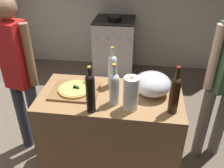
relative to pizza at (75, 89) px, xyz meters
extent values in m
cube|color=#6B5B4C|center=(0.10, 0.83, -0.94)|extent=(4.11, 3.72, 0.02)
cube|color=#9E7247|center=(0.30, -0.01, -0.48)|extent=(1.20, 0.60, 0.90)
cube|color=olive|center=(0.00, 0.00, -0.02)|extent=(0.40, 0.32, 0.02)
cylinder|color=tan|center=(0.00, 0.00, 0.00)|extent=(0.28, 0.28, 0.02)
cylinder|color=#EAC660|center=(0.00, 0.00, 0.01)|extent=(0.25, 0.25, 0.00)
cylinder|color=#335926|center=(-0.01, 0.03, 0.01)|extent=(0.02, 0.02, 0.01)
cylinder|color=#335926|center=(0.00, 0.00, 0.01)|extent=(0.03, 0.03, 0.01)
cylinder|color=#335926|center=(0.00, 0.00, 0.01)|extent=(0.03, 0.03, 0.01)
cylinder|color=#335926|center=(0.00, -0.01, 0.01)|extent=(0.02, 0.02, 0.01)
cylinder|color=#335926|center=(0.03, -0.01, 0.01)|extent=(0.02, 0.02, 0.01)
cylinder|color=#335926|center=(0.03, -0.01, 0.01)|extent=(0.03, 0.03, 0.01)
cylinder|color=#335926|center=(0.06, 0.09, 0.01)|extent=(0.03, 0.03, 0.01)
cylinder|color=#335926|center=(0.01, 0.01, 0.01)|extent=(0.03, 0.03, 0.01)
cylinder|color=#B2B2B7|center=(0.64, 0.06, -0.03)|extent=(0.13, 0.13, 0.01)
ellipsoid|color=silver|center=(0.64, 0.06, 0.06)|extent=(0.31, 0.31, 0.19)
cylinder|color=white|center=(0.48, -0.16, 0.10)|extent=(0.12, 0.12, 0.27)
cylinder|color=#997551|center=(0.48, -0.16, 0.11)|extent=(0.03, 0.03, 0.27)
cylinder|color=silver|center=(0.30, 0.15, 0.09)|extent=(0.08, 0.08, 0.25)
sphere|color=silver|center=(0.30, 0.15, 0.22)|extent=(0.08, 0.08, 0.08)
cylinder|color=silver|center=(0.30, 0.15, 0.28)|extent=(0.03, 0.03, 0.08)
cylinder|color=gold|center=(0.30, 0.15, 0.33)|extent=(0.03, 0.03, 0.01)
cylinder|color=#331E0F|center=(0.80, -0.17, 0.10)|extent=(0.07, 0.07, 0.26)
sphere|color=#331E0F|center=(0.80, -0.17, 0.23)|extent=(0.07, 0.07, 0.07)
cylinder|color=#331E0F|center=(0.80, -0.17, 0.29)|extent=(0.03, 0.03, 0.09)
cylinder|color=maroon|center=(0.80, -0.17, 0.35)|extent=(0.03, 0.03, 0.01)
cylinder|color=black|center=(0.19, -0.24, 0.11)|extent=(0.07, 0.07, 0.28)
sphere|color=black|center=(0.19, -0.24, 0.25)|extent=(0.07, 0.07, 0.07)
cylinder|color=black|center=(0.19, -0.24, 0.30)|extent=(0.03, 0.03, 0.07)
cylinder|color=gold|center=(0.19, -0.24, 0.34)|extent=(0.03, 0.03, 0.01)
cylinder|color=silver|center=(0.35, -0.11, 0.08)|extent=(0.08, 0.08, 0.22)
sphere|color=silver|center=(0.35, -0.11, 0.19)|extent=(0.08, 0.08, 0.08)
cylinder|color=silver|center=(0.35, -0.11, 0.26)|extent=(0.03, 0.03, 0.09)
cylinder|color=gold|center=(0.35, -0.11, 0.31)|extent=(0.03, 0.03, 0.01)
cube|color=#B7B7BC|center=(0.08, 2.05, -0.47)|extent=(0.63, 0.60, 0.92)
cube|color=black|center=(0.08, 2.05, 0.00)|extent=(0.63, 0.60, 0.02)
cylinder|color=silver|center=(-0.16, 1.73, -0.22)|extent=(0.04, 0.02, 0.04)
cylinder|color=silver|center=(0.00, 1.73, -0.22)|extent=(0.04, 0.02, 0.04)
cylinder|color=silver|center=(0.16, 1.73, -0.22)|extent=(0.04, 0.02, 0.04)
cylinder|color=silver|center=(0.32, 1.73, -0.22)|extent=(0.04, 0.02, 0.04)
cylinder|color=black|center=(0.08, 2.07, 0.03)|extent=(0.22, 0.22, 0.04)
cylinder|color=#383D4C|center=(-0.67, 0.20, -0.52)|extent=(0.11, 0.11, 0.82)
cylinder|color=#383D4C|center=(-0.50, 0.17, -0.52)|extent=(0.11, 0.11, 0.82)
cube|color=red|center=(-0.59, 0.18, 0.20)|extent=(0.25, 0.24, 0.61)
cylinder|color=#936B4C|center=(-0.73, 0.22, 0.21)|extent=(0.08, 0.08, 0.58)
cylinder|color=#936B4C|center=(-0.44, 0.15, 0.21)|extent=(0.08, 0.08, 0.58)
sphere|color=#936B4C|center=(-0.59, 0.18, 0.62)|extent=(0.20, 0.20, 0.20)
cylinder|color=slate|center=(1.38, 0.37, -0.52)|extent=(0.11, 0.11, 0.83)
cylinder|color=slate|center=(1.20, 0.31, -0.52)|extent=(0.11, 0.11, 0.83)
cylinder|color=beige|center=(1.15, 0.29, 0.22)|extent=(0.08, 0.08, 0.59)
camera|label=1|loc=(0.54, -1.70, 1.11)|focal=39.36mm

